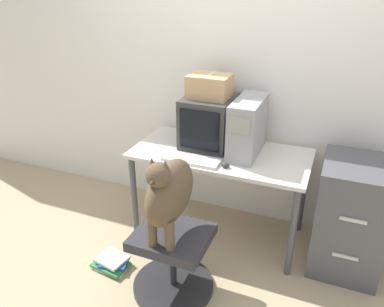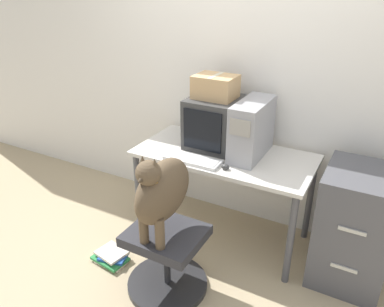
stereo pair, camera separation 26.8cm
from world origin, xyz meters
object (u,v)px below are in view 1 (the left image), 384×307
Objects in this scene: crt_monitor at (209,121)px; pc_tower at (248,127)px; keyboard at (191,160)px; book_stack_floor at (112,263)px; office_chair at (173,260)px; filing_cabinet at (350,216)px; dog at (169,192)px; cardboard_box at (210,86)px.

pc_tower reaches higher than crt_monitor.
crt_monitor is 0.33m from pc_tower.
keyboard is 1.00m from book_stack_floor.
filing_cabinet reaches higher than office_chair.
cardboard_box reaches higher than dog.
filing_cabinet is at bearing 34.66° from dog.
pc_tower is 0.90m from dog.
pc_tower is 1.61× the size of cardboard_box.
keyboard reaches higher than book_stack_floor.
office_chair is 0.93× the size of dog.
office_chair is 0.56m from dog.
office_chair reaches higher than book_stack_floor.
keyboard is at bearing 97.46° from dog.
crt_monitor is 1.00× the size of keyboard.
filing_cabinet is at bearing -5.94° from crt_monitor.
filing_cabinet reaches higher than keyboard.
book_stack_floor is at bearing -155.91° from filing_cabinet.
pc_tower reaches higher than dog.
cardboard_box is 1.10× the size of book_stack_floor.
crt_monitor is 0.29m from cardboard_box.
filing_cabinet is (1.16, -0.12, -0.54)m from crt_monitor.
cardboard_box is (-1.16, 0.12, 0.83)m from filing_cabinet.
book_stack_floor is (-0.46, -0.84, -0.93)m from crt_monitor.
office_chair is at bearing -108.45° from pc_tower.
filing_cabinet is at bearing 33.66° from office_chair.
filing_cabinet is (1.17, 0.23, -0.35)m from keyboard.
book_stack_floor is (-1.62, -0.72, -0.39)m from filing_cabinet.
crt_monitor is at bearing 88.21° from keyboard.
cardboard_box is at bearing 88.23° from keyboard.
crt_monitor is 0.90m from dog.
book_stack_floor is at bearing -118.61° from crt_monitor.
pc_tower reaches higher than filing_cabinet.
filing_cabinet is (0.83, -0.08, -0.55)m from pc_tower.
dog is at bearing -90.00° from office_chair.
cardboard_box reaches higher than book_stack_floor.
office_chair is at bearing -146.34° from filing_cabinet.
keyboard is 1.24m from filing_cabinet.
keyboard is 0.76× the size of office_chair.
filing_cabinet is 2.72× the size of cardboard_box.
pc_tower is (0.33, -0.04, 0.02)m from crt_monitor.
office_chair is (-0.27, -0.81, -0.74)m from pc_tower.
dog is at bearing -3.99° from book_stack_floor.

